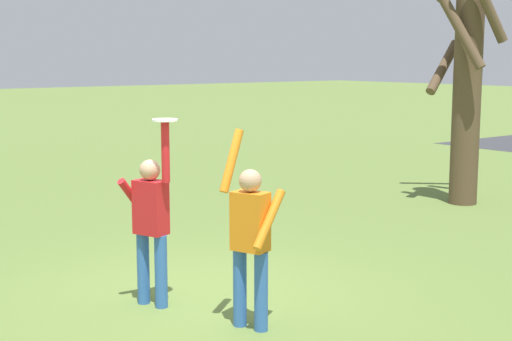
% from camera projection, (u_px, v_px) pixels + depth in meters
% --- Properties ---
extents(ground_plane, '(120.00, 120.00, 0.00)m').
position_uv_depth(ground_plane, '(197.00, 297.00, 8.69)').
color(ground_plane, olive).
extents(person_catcher, '(0.58, 0.48, 2.08)m').
position_uv_depth(person_catcher, '(151.00, 219.00, 8.25)').
color(person_catcher, '#3366B7').
rests_on(person_catcher, ground_plane).
extents(person_defender, '(0.63, 0.56, 2.04)m').
position_uv_depth(person_defender, '(250.00, 235.00, 7.54)').
color(person_defender, '#3366B7').
rests_on(person_defender, ground_plane).
extents(frisbee_disc, '(0.27, 0.27, 0.02)m').
position_uv_depth(frisbee_disc, '(165.00, 120.00, 7.96)').
color(frisbee_disc, white).
rests_on(frisbee_disc, person_catcher).
extents(bare_tree_tall, '(1.84, 1.85, 5.63)m').
position_uv_depth(bare_tree_tall, '(469.00, 64.00, 13.88)').
color(bare_tree_tall, brown).
rests_on(bare_tree_tall, ground_plane).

